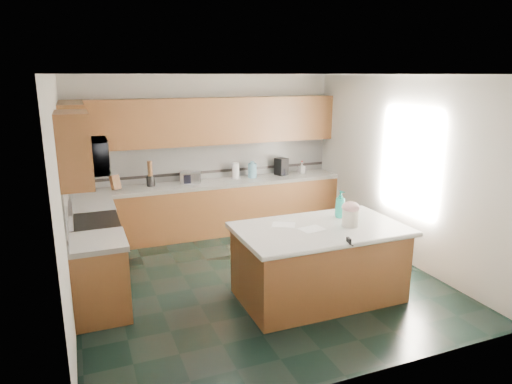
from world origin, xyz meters
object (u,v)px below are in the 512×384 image
knife_block (115,183)px  coffee_maker (281,167)px  toaster_oven (191,178)px  treat_jar (350,218)px  island_base (319,265)px  island_top (320,229)px  soap_bottle_island (340,204)px

knife_block → coffee_maker: (2.92, 0.03, 0.04)m
toaster_oven → treat_jar: bearing=-47.8°
island_base → knife_block: size_ratio=8.30×
island_top → knife_block: 3.54m
soap_bottle_island → island_top: bearing=-165.4°
knife_block → coffee_maker: 2.92m
island_base → soap_bottle_island: (0.42, 0.24, 0.66)m
island_top → coffee_maker: size_ratio=6.52×
island_base → soap_bottle_island: soap_bottle_island is taller
island_base → soap_bottle_island: size_ratio=5.50×
soap_bottle_island → coffee_maker: 2.65m
island_base → knife_block: bearing=126.9°
soap_bottle_island → knife_block: 3.63m
island_top → toaster_oven: toaster_oven is taller
island_base → island_top: (0.00, 0.00, 0.46)m
soap_bottle_island → coffee_maker: size_ratio=1.13×
soap_bottle_island → knife_block: size_ratio=1.51×
island_base → treat_jar: bearing=-16.2°
treat_jar → knife_block: bearing=116.3°
island_base → knife_block: knife_block is taller
treat_jar → island_base: bearing=149.9°
island_base → island_top: island_top is taller
toaster_oven → soap_bottle_island: bearing=-43.8°
treat_jar → island_top: bearing=149.9°
soap_bottle_island → toaster_oven: 2.91m
soap_bottle_island → knife_block: soap_bottle_island is taller
knife_block → toaster_oven: bearing=-21.9°
island_base → knife_block: 3.59m
soap_bottle_island → coffee_maker: (0.38, 2.62, -0.02)m
island_top → knife_block: bearing=126.9°
island_top → island_base: bearing=0.0°
toaster_oven → coffee_maker: (1.70, 0.03, 0.06)m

